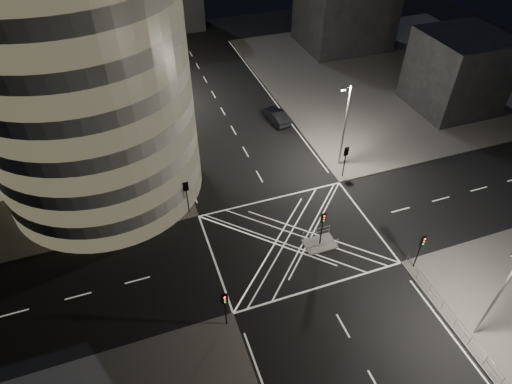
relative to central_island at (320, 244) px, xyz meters
name	(u,v)px	position (x,y,z in m)	size (l,w,h in m)	color
ground	(294,238)	(-2.00, 1.50, -0.07)	(120.00, 120.00, 0.00)	black
sidewalk_far_right	(396,73)	(27.00, 28.50, 0.00)	(42.00, 42.00, 0.15)	#4E4B49
central_island	(320,244)	(0.00, 0.00, 0.00)	(3.00, 2.00, 0.15)	slate
office_tower_curved	(27,66)	(-22.74, 20.24, 12.58)	(30.00, 29.00, 27.20)	gray
office_block_rear	(29,6)	(-24.00, 43.50, 11.07)	(24.00, 16.00, 22.00)	gray
building_right_far	(346,0)	(24.00, 41.50, 7.58)	(14.00, 12.00, 15.00)	black
building_right_near	(457,72)	(28.00, 17.50, 5.08)	(10.00, 10.00, 10.00)	black
tree_a	(162,165)	(-12.50, 10.50, 4.97)	(4.45, 4.45, 7.46)	black
tree_b	(152,132)	(-12.50, 16.50, 5.08)	(4.98, 4.98, 7.87)	black
tree_c	(146,113)	(-12.50, 22.50, 4.05)	(3.65, 3.65, 6.08)	black
tree_d	(137,79)	(-12.50, 28.50, 5.57)	(5.56, 5.56, 8.70)	black
tree_e	(133,70)	(-12.50, 34.50, 4.09)	(3.65, 3.65, 6.13)	black
traffic_signal_fl	(186,192)	(-10.80, 8.30, 2.84)	(0.55, 0.22, 4.00)	black
traffic_signal_nl	(225,304)	(-10.80, -5.30, 2.84)	(0.55, 0.22, 4.00)	black
traffic_signal_fr	(346,156)	(6.80, 8.30, 2.84)	(0.55, 0.22, 4.00)	black
traffic_signal_nr	(421,246)	(6.80, -5.30, 2.84)	(0.55, 0.22, 4.00)	black
traffic_signal_island	(323,223)	(0.00, 0.00, 2.84)	(0.55, 0.22, 4.00)	black
street_lamp_left_near	(167,142)	(-11.44, 13.50, 5.47)	(1.25, 0.25, 10.00)	slate
street_lamp_left_far	(142,68)	(-11.44, 31.50, 5.47)	(1.25, 0.25, 10.00)	slate
street_lamp_right_far	(345,124)	(7.44, 10.50, 5.47)	(1.25, 0.25, 10.00)	slate
street_lamp_right_near	(500,292)	(7.44, -12.50, 5.47)	(1.25, 0.25, 10.00)	slate
railing_near_right	(449,313)	(6.30, -10.65, 0.62)	(0.06, 11.70, 1.10)	slate
railing_island_south	(324,246)	(0.00, -0.90, 0.62)	(2.80, 0.06, 1.10)	slate
railing_island_north	(316,233)	(0.00, 0.90, 0.62)	(2.80, 0.06, 1.10)	slate
sedan	(276,116)	(3.98, 21.66, 0.77)	(1.79, 5.12, 1.69)	black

